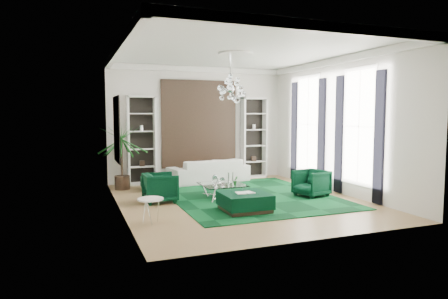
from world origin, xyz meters
name	(u,v)px	position (x,y,z in m)	size (l,w,h in m)	color
floor	(240,201)	(0.00, 0.00, -0.01)	(6.00, 7.00, 0.02)	#A68457
ceiling	(240,50)	(0.00, 0.00, 3.81)	(6.00, 7.00, 0.02)	white
wall_back	(199,124)	(0.00, 3.51, 1.90)	(6.00, 0.02, 3.80)	silver
wall_front	(320,132)	(0.00, -3.51, 1.90)	(6.00, 0.02, 3.80)	silver
wall_left	(118,128)	(-3.01, 0.00, 1.90)	(0.02, 7.00, 3.80)	silver
wall_right	(338,126)	(3.01, 0.00, 1.90)	(0.02, 7.00, 3.80)	silver
crown_molding	(240,55)	(0.00, 0.00, 3.70)	(6.00, 7.00, 0.18)	white
ceiling_medallion	(235,54)	(0.00, 0.30, 3.77)	(0.90, 0.90, 0.05)	white
tapestry	(199,124)	(0.00, 3.46, 1.90)	(2.50, 0.06, 2.80)	black
shelving_left	(142,140)	(-1.95, 3.31, 1.40)	(0.90, 0.38, 2.80)	white
shelving_right	(254,138)	(1.95, 3.31, 1.40)	(0.90, 0.38, 2.80)	white
painting	(117,129)	(-2.97, 0.60, 1.85)	(0.04, 1.30, 1.60)	black
window_near	(359,126)	(2.99, -0.90, 1.90)	(0.03, 1.10, 2.90)	white
curtain_near_a	(379,138)	(2.96, -1.68, 1.65)	(0.07, 0.30, 3.25)	black
curtain_near_b	(339,135)	(2.96, -0.12, 1.65)	(0.07, 0.30, 3.25)	black
window_far	(308,124)	(2.99, 1.50, 1.90)	(0.03, 1.10, 2.90)	white
curtain_far_a	(321,133)	(2.96, 0.72, 1.65)	(0.07, 0.30, 3.25)	black
curtain_far_b	(294,131)	(2.96, 2.28, 1.65)	(0.07, 0.30, 3.25)	black
rug	(250,196)	(0.46, 0.38, 0.01)	(4.20, 5.00, 0.02)	black
sofa	(209,171)	(0.15, 2.91, 0.38)	(2.60, 1.02, 0.76)	silver
armchair_left	(160,188)	(-1.95, 0.52, 0.37)	(0.79, 0.81, 0.74)	black
armchair_right	(311,183)	(2.01, -0.22, 0.36)	(0.77, 0.79, 0.72)	black
coffee_table	(222,191)	(-0.32, 0.40, 0.19)	(1.10, 1.10, 0.38)	white
ottoman_side	(155,184)	(-1.76, 2.25, 0.18)	(0.80, 0.80, 0.35)	black
ottoman_front	(245,202)	(-0.35, -1.11, 0.21)	(1.05, 1.05, 0.42)	black
book	(245,192)	(-0.35, -1.11, 0.43)	(0.42, 0.28, 0.03)	white
side_table	(151,211)	(-2.55, -1.38, 0.25)	(0.52, 0.52, 0.50)	white
palm	(122,148)	(-2.65, 2.63, 1.22)	(1.52, 1.52, 2.44)	#17581C
chandelier	(230,89)	(-0.25, 0.02, 2.85)	(0.83, 0.83, 0.75)	white
table_plant	(235,180)	(-0.05, 0.17, 0.49)	(0.13, 0.10, 0.23)	#17581C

